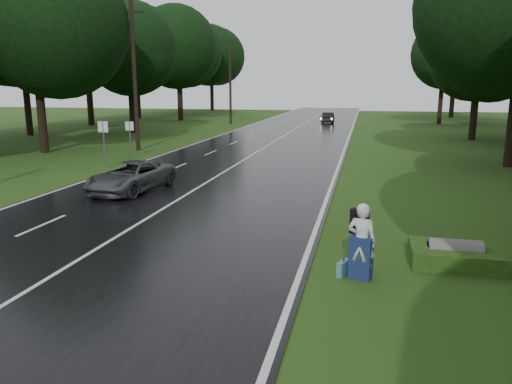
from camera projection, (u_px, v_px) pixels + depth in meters
ground at (92, 253)px, 13.37m from camera, size 160.00×160.00×0.00m
road at (254, 154)px, 32.42m from camera, size 12.00×140.00×0.04m
lane_center at (254, 154)px, 32.42m from camera, size 0.12×140.00×0.01m
grey_car at (131, 176)px, 20.93m from camera, size 2.77×4.86×1.28m
far_car at (328, 118)px, 59.39m from camera, size 1.93×4.00×1.27m
hitchhiker at (361, 244)px, 11.46m from camera, size 0.77×0.73×1.86m
suitcase at (344, 268)px, 11.79m from camera, size 0.34×0.53×0.37m
culvert at (454, 264)px, 12.57m from camera, size 1.32×0.66×0.66m
utility_pole_mid at (138, 150)px, 34.54m from camera, size 1.80×0.28×10.36m
utility_pole_far at (231, 124)px, 57.89m from camera, size 1.80×0.28×9.84m
road_sign_a at (106, 166)px, 27.74m from camera, size 0.61×0.10×2.55m
road_sign_b at (131, 158)px, 30.75m from camera, size 0.55×0.10×2.31m
tree_left_d at (45, 153)px, 33.40m from camera, size 9.20×9.20×14.37m
tree_left_e at (134, 133)px, 47.27m from camera, size 8.78×8.78×13.72m
tree_left_f at (181, 120)px, 64.22m from camera, size 10.25×10.25×16.02m
tree_right_d at (508, 167)px, 27.64m from camera, size 9.78×9.78×15.28m
tree_right_e at (471, 140)px, 41.17m from camera, size 7.84×7.84×12.24m
tree_right_f at (439, 124)px, 58.04m from camera, size 9.56×9.56×14.94m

